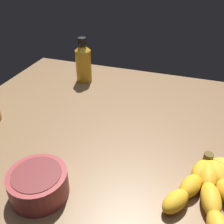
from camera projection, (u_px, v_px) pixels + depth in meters
The scene contains 3 objects.
ground_plane at pixel (129, 132), 69.18cm from camera, with size 96.40×73.48×3.08cm, color brown.
honey_bottle at pixel (83, 62), 88.44cm from camera, with size 5.34×5.34×15.23cm.
small_bowl at pixel (38, 183), 48.78cm from camera, with size 11.20×11.20×5.36cm.
Camera 1 is at (-13.43, 53.71, 40.52)cm, focal length 41.63 mm.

